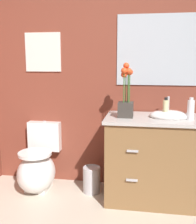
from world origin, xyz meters
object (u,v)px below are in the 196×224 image
at_px(vanity_cabinet, 155,158).
at_px(trash_bin, 92,179).
at_px(toilet, 38,167).
at_px(flower_vase, 126,98).
at_px(wall_poster, 43,52).
at_px(soap_bottle, 166,109).
at_px(wall_mirror, 157,50).
at_px(lotion_bottle, 191,110).

bearing_deg(vanity_cabinet, trash_bin, 175.27).
distance_m(toilet, flower_vase, 1.19).
bearing_deg(wall_poster, vanity_cabinet, -13.80).
bearing_deg(soap_bottle, wall_mirror, 103.80).
relative_size(flower_vase, wall_poster, 1.24).
height_order(toilet, wall_poster, wall_poster).
distance_m(trash_bin, wall_poster, 1.44).
height_order(vanity_cabinet, lotion_bottle, lotion_bottle).
distance_m(flower_vase, wall_mirror, 0.62).
bearing_deg(wall_mirror, soap_bottle, -76.20).
distance_m(trash_bin, wall_mirror, 1.47).
bearing_deg(lotion_bottle, soap_bottle, 174.62).
distance_m(vanity_cabinet, soap_bottle, 0.50).
relative_size(vanity_cabinet, trash_bin, 3.69).
bearing_deg(flower_vase, wall_mirror, 49.36).
height_order(vanity_cabinet, soap_bottle, soap_bottle).
relative_size(toilet, flower_vase, 1.37).
bearing_deg(vanity_cabinet, toilet, 178.74).
relative_size(lotion_bottle, wall_mirror, 0.25).
xyz_separation_m(lotion_bottle, wall_poster, (-1.49, 0.35, 0.52)).
relative_size(flower_vase, soap_bottle, 2.59).
height_order(toilet, flower_vase, flower_vase).
distance_m(toilet, wall_poster, 1.22).
xyz_separation_m(flower_vase, soap_bottle, (0.36, -0.01, -0.09)).
relative_size(flower_vase, wall_mirror, 0.63).
bearing_deg(wall_poster, wall_mirror, 0.00).
relative_size(soap_bottle, trash_bin, 0.72).
bearing_deg(soap_bottle, vanity_cabinet, 153.19).
bearing_deg(trash_bin, vanity_cabinet, -4.73).
bearing_deg(flower_vase, trash_bin, 166.05).
relative_size(vanity_cabinet, flower_vase, 1.99).
xyz_separation_m(toilet, flower_vase, (0.91, -0.06, 0.76)).
xyz_separation_m(wall_poster, wall_mirror, (1.19, 0.00, 0.02)).
height_order(flower_vase, wall_mirror, wall_mirror).
xyz_separation_m(toilet, wall_mirror, (1.19, 0.27, 1.21)).
relative_size(trash_bin, wall_mirror, 0.34).
bearing_deg(soap_bottle, toilet, 177.02).
bearing_deg(lotion_bottle, toilet, 176.67).
distance_m(lotion_bottle, trash_bin, 1.21).
bearing_deg(flower_vase, lotion_bottle, -2.67).
height_order(flower_vase, soap_bottle, flower_vase).
bearing_deg(wall_mirror, vanity_cabinet, -89.45).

